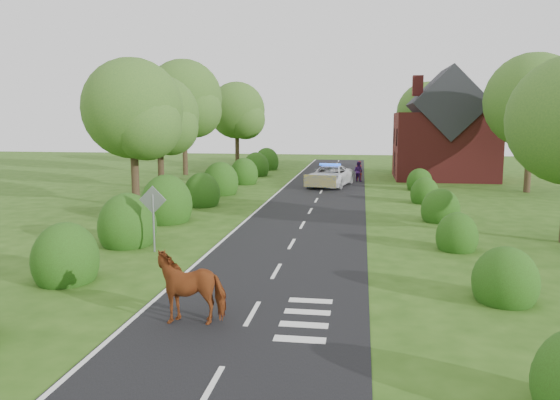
% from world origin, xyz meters
% --- Properties ---
extents(ground, '(120.00, 120.00, 0.00)m').
position_xyz_m(ground, '(0.00, 0.00, 0.00)').
color(ground, '#284B12').
extents(road, '(6.00, 70.00, 0.02)m').
position_xyz_m(road, '(0.00, 15.00, 0.01)').
color(road, black).
rests_on(road, ground).
extents(road_markings, '(4.96, 70.00, 0.01)m').
position_xyz_m(road_markings, '(-1.60, 12.93, 0.03)').
color(road_markings, white).
rests_on(road_markings, road).
extents(hedgerow_left, '(2.75, 50.41, 3.00)m').
position_xyz_m(hedgerow_left, '(-6.51, 11.69, 0.75)').
color(hedgerow_left, '#244012').
rests_on(hedgerow_left, ground).
extents(hedgerow_right, '(2.10, 45.78, 2.10)m').
position_xyz_m(hedgerow_right, '(6.60, 11.21, 0.55)').
color(hedgerow_right, '#244012').
rests_on(hedgerow_right, ground).
extents(tree_left_a, '(5.74, 5.60, 8.38)m').
position_xyz_m(tree_left_a, '(-9.75, 11.86, 5.34)').
color(tree_left_a, '#332316').
rests_on(tree_left_a, ground).
extents(tree_left_b, '(5.74, 5.60, 8.07)m').
position_xyz_m(tree_left_b, '(-11.25, 19.86, 5.04)').
color(tree_left_b, '#332316').
rests_on(tree_left_b, ground).
extents(tree_left_c, '(6.97, 6.80, 10.22)m').
position_xyz_m(tree_left_c, '(-12.70, 29.83, 6.53)').
color(tree_left_c, '#332316').
rests_on(tree_left_c, ground).
extents(tree_left_d, '(6.15, 6.00, 8.89)m').
position_xyz_m(tree_left_d, '(-10.23, 39.85, 5.64)').
color(tree_left_d, '#332316').
rests_on(tree_left_d, ground).
extents(tree_right_b, '(6.56, 6.40, 9.40)m').
position_xyz_m(tree_right_b, '(14.29, 21.84, 5.94)').
color(tree_right_b, '#332316').
rests_on(tree_right_b, ground).
extents(tree_right_c, '(6.15, 6.00, 8.58)m').
position_xyz_m(tree_right_c, '(9.27, 37.85, 5.34)').
color(tree_right_c, '#332316').
rests_on(tree_right_c, ground).
extents(road_sign, '(1.06, 0.08, 2.53)m').
position_xyz_m(road_sign, '(-5.00, 2.00, 1.65)').
color(road_sign, gray).
rests_on(road_sign, ground).
extents(house, '(8.00, 7.40, 9.17)m').
position_xyz_m(house, '(9.49, 30.00, 3.79)').
color(house, maroon).
rests_on(house, ground).
extents(cow, '(2.26, 1.48, 1.48)m').
position_xyz_m(cow, '(-1.44, -4.57, 0.74)').
color(cow, brown).
rests_on(cow, ground).
extents(police_van, '(3.60, 6.03, 1.71)m').
position_xyz_m(police_van, '(0.40, 23.28, 0.78)').
color(police_van, silver).
rests_on(police_van, ground).
extents(pedestrian_red, '(0.70, 0.60, 1.62)m').
position_xyz_m(pedestrian_red, '(2.51, 27.29, 0.81)').
color(pedestrian_red, maroon).
rests_on(pedestrian_red, ground).
extents(pedestrian_purple, '(0.99, 0.93, 1.61)m').
position_xyz_m(pedestrian_purple, '(2.48, 26.84, 0.81)').
color(pedestrian_purple, '#341450').
rests_on(pedestrian_purple, ground).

